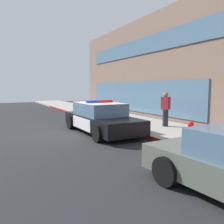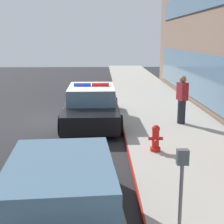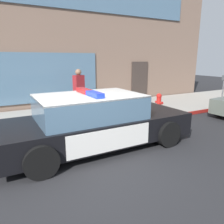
# 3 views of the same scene
# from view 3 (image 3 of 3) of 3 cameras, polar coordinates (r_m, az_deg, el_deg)

# --- Properties ---
(ground) EXTENTS (48.00, 48.00, 0.00)m
(ground) POSITION_cam_3_polar(r_m,az_deg,el_deg) (4.64, -7.37, -15.00)
(ground) COLOR #262628
(sidewalk) EXTENTS (48.00, 3.53, 0.15)m
(sidewalk) POSITION_cam_3_polar(r_m,az_deg,el_deg) (8.17, -17.32, -2.06)
(sidewalk) COLOR #A39E93
(sidewalk) RESTS_ON ground
(curb_red_paint) EXTENTS (28.80, 0.04, 0.14)m
(curb_red_paint) POSITION_cam_3_polar(r_m,az_deg,el_deg) (6.50, -14.23, -5.92)
(curb_red_paint) COLOR maroon
(curb_red_paint) RESTS_ON ground
(police_cruiser) EXTENTS (4.89, 2.14, 1.49)m
(police_cruiser) POSITION_cam_3_polar(r_m,az_deg,el_deg) (5.52, -4.59, -2.49)
(police_cruiser) COLOR black
(police_cruiser) RESTS_ON ground
(fire_hydrant) EXTENTS (0.34, 0.39, 0.73)m
(fire_hydrant) POSITION_cam_3_polar(r_m,az_deg,el_deg) (9.01, 12.37, 2.51)
(fire_hydrant) COLOR red
(fire_hydrant) RESTS_ON sidewalk
(pedestrian_on_sidewalk) EXTENTS (0.46, 0.37, 1.71)m
(pedestrian_on_sidewalk) POSITION_cam_3_polar(r_m,az_deg,el_deg) (8.66, -8.78, 5.65)
(pedestrian_on_sidewalk) COLOR #23232D
(pedestrian_on_sidewalk) RESTS_ON sidewalk
(parking_meter) EXTENTS (0.12, 0.18, 1.34)m
(parking_meter) POSITION_cam_3_polar(r_m,az_deg,el_deg) (11.58, 27.60, 6.64)
(parking_meter) COLOR slate
(parking_meter) RESTS_ON sidewalk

